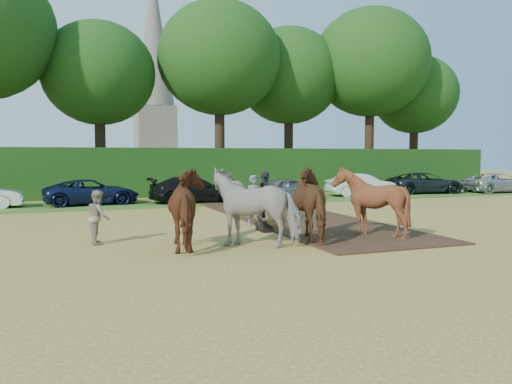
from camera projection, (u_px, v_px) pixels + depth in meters
name	position (u px, v px, depth m)	size (l,w,h in m)	color
ground	(334.00, 244.00, 14.27)	(120.00, 120.00, 0.00)	gold
earth_strip	(283.00, 214.00, 21.33)	(4.50, 17.00, 0.05)	#472D1C
grass_verge	(207.00, 201.00, 27.33)	(50.00, 5.00, 0.03)	#38601E
hedgerow	(188.00, 172.00, 31.42)	(46.00, 1.60, 3.00)	#14380F
spectator_near	(98.00, 217.00, 14.37)	(0.76, 0.59, 1.56)	#B8AD91
spectator_far	(265.00, 198.00, 18.51)	(1.15, 0.48, 1.96)	#22242D
plough_team	(286.00, 205.00, 14.64)	(7.38, 5.14, 2.21)	maroon
parked_cars	(271.00, 188.00, 28.60)	(41.31, 3.89, 1.42)	#A5A8AC
treeline	(151.00, 59.00, 33.24)	(48.70, 10.60, 14.21)	#382616
church	(154.00, 71.00, 65.97)	(5.20, 5.20, 27.00)	slate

